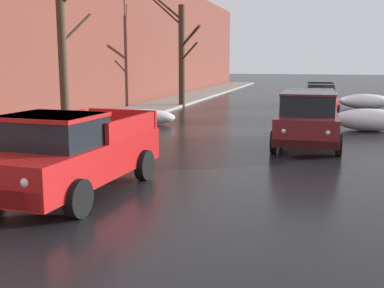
{
  "coord_description": "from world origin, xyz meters",
  "views": [
    {
      "loc": [
        2.89,
        0.6,
        2.8
      ],
      "look_at": [
        0.32,
        9.87,
        1.08
      ],
      "focal_mm": 43.88,
      "sensor_mm": 36.0,
      "label": 1
    }
  ],
  "objects_px": {
    "pickup_truck_red_approaching_near_lane": "(69,153)",
    "bare_tree_far_down_block": "(181,53)",
    "bare_tree_mid_block": "(63,51)",
    "sedan_silver_parked_far_down_block": "(320,94)",
    "suv_maroon_parked_kerbside_close": "(308,116)",
    "sedan_red_parked_kerbside_mid": "(317,103)"
  },
  "relations": [
    {
      "from": "suv_maroon_parked_kerbside_close",
      "to": "sedan_red_parked_kerbside_mid",
      "type": "xyz_separation_m",
      "value": [
        0.22,
        7.69,
        -0.24
      ]
    },
    {
      "from": "pickup_truck_red_approaching_near_lane",
      "to": "sedan_silver_parked_far_down_block",
      "type": "xyz_separation_m",
      "value": [
        4.97,
        21.69,
        -0.13
      ]
    },
    {
      "from": "bare_tree_far_down_block",
      "to": "sedan_silver_parked_far_down_block",
      "type": "distance_m",
      "value": 9.02
    },
    {
      "from": "bare_tree_mid_block",
      "to": "pickup_truck_red_approaching_near_lane",
      "type": "distance_m",
      "value": 6.52
    },
    {
      "from": "bare_tree_mid_block",
      "to": "pickup_truck_red_approaching_near_lane",
      "type": "xyz_separation_m",
      "value": [
        3.13,
        -5.26,
        -2.23
      ]
    },
    {
      "from": "bare_tree_far_down_block",
      "to": "suv_maroon_parked_kerbside_close",
      "type": "bearing_deg",
      "value": -55.76
    },
    {
      "from": "bare_tree_mid_block",
      "to": "sedan_silver_parked_far_down_block",
      "type": "bearing_deg",
      "value": 63.76
    },
    {
      "from": "bare_tree_far_down_block",
      "to": "suv_maroon_parked_kerbside_close",
      "type": "height_order",
      "value": "bare_tree_far_down_block"
    },
    {
      "from": "pickup_truck_red_approaching_near_lane",
      "to": "sedan_red_parked_kerbside_mid",
      "type": "height_order",
      "value": "pickup_truck_red_approaching_near_lane"
    },
    {
      "from": "suv_maroon_parked_kerbside_close",
      "to": "sedan_red_parked_kerbside_mid",
      "type": "height_order",
      "value": "suv_maroon_parked_kerbside_close"
    },
    {
      "from": "sedan_red_parked_kerbside_mid",
      "to": "sedan_silver_parked_far_down_block",
      "type": "relative_size",
      "value": 1.01
    },
    {
      "from": "pickup_truck_red_approaching_near_lane",
      "to": "suv_maroon_parked_kerbside_close",
      "type": "distance_m",
      "value": 8.52
    },
    {
      "from": "pickup_truck_red_approaching_near_lane",
      "to": "bare_tree_far_down_block",
      "type": "bearing_deg",
      "value": 99.51
    },
    {
      "from": "pickup_truck_red_approaching_near_lane",
      "to": "sedan_red_parked_kerbside_mid",
      "type": "xyz_separation_m",
      "value": [
        4.88,
        14.83,
        -0.13
      ]
    },
    {
      "from": "bare_tree_mid_block",
      "to": "pickup_truck_red_approaching_near_lane",
      "type": "height_order",
      "value": "bare_tree_mid_block"
    },
    {
      "from": "pickup_truck_red_approaching_near_lane",
      "to": "sedan_red_parked_kerbside_mid",
      "type": "relative_size",
      "value": 1.22
    },
    {
      "from": "suv_maroon_parked_kerbside_close",
      "to": "sedan_silver_parked_far_down_block",
      "type": "xyz_separation_m",
      "value": [
        0.31,
        14.55,
        -0.24
      ]
    },
    {
      "from": "bare_tree_mid_block",
      "to": "suv_maroon_parked_kerbside_close",
      "type": "relative_size",
      "value": 1.3
    },
    {
      "from": "bare_tree_far_down_block",
      "to": "suv_maroon_parked_kerbside_close",
      "type": "relative_size",
      "value": 1.39
    },
    {
      "from": "sedan_red_parked_kerbside_mid",
      "to": "bare_tree_far_down_block",
      "type": "bearing_deg",
      "value": 155.04
    },
    {
      "from": "suv_maroon_parked_kerbside_close",
      "to": "sedan_silver_parked_far_down_block",
      "type": "bearing_deg",
      "value": 88.79
    },
    {
      "from": "bare_tree_far_down_block",
      "to": "sedan_silver_parked_far_down_block",
      "type": "relative_size",
      "value": 1.66
    }
  ]
}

